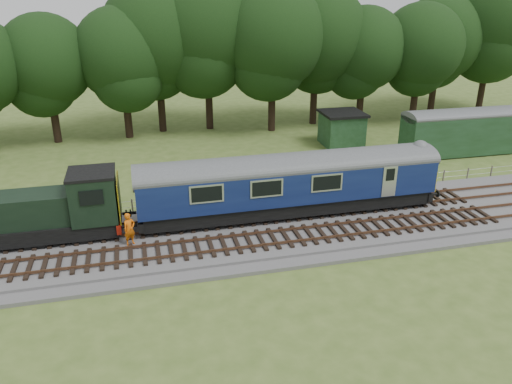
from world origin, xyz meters
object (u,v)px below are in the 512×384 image
object	(u,v)px
shunter_loco	(43,213)
parked_coach	(486,128)
dmu_railcar	(290,179)
worker	(129,229)
caravan	(477,135)

from	to	relation	value
shunter_loco	parked_coach	world-z (taller)	shunter_loco
parked_coach	shunter_loco	bearing A→B (deg)	-164.83
dmu_railcar	parked_coach	world-z (taller)	dmu_railcar
dmu_railcar	worker	distance (m)	9.70
shunter_loco	worker	world-z (taller)	shunter_loco
dmu_railcar	caravan	xyz separation A→B (m)	(20.50, 10.11, -1.48)
worker	dmu_railcar	bearing A→B (deg)	-21.20
shunter_loco	worker	distance (m)	4.82
shunter_loco	caravan	size ratio (longest dim) A/B	1.93
shunter_loco	parked_coach	xyz separation A→B (m)	(34.23, 8.84, 0.16)
shunter_loco	worker	bearing A→B (deg)	-20.60
worker	caravan	xyz separation A→B (m)	(29.96, 11.79, -0.13)
worker	caravan	size ratio (longest dim) A/B	0.40
dmu_railcar	worker	bearing A→B (deg)	-169.95
parked_coach	caravan	distance (m)	1.63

